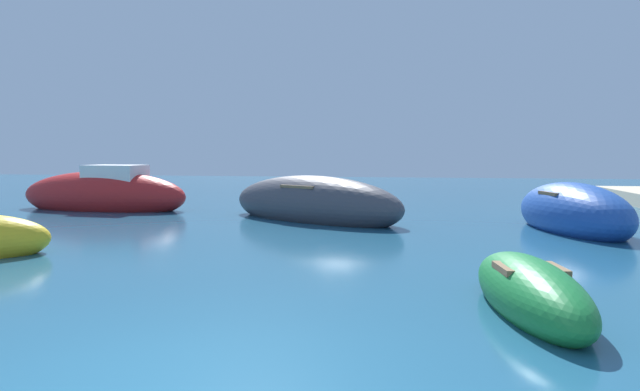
{
  "coord_description": "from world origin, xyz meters",
  "views": [
    {
      "loc": [
        1.95,
        -4.01,
        1.99
      ],
      "look_at": [
        -0.77,
        11.76,
        0.72
      ],
      "focal_mm": 30.27,
      "sensor_mm": 36.0,
      "label": 1
    }
  ],
  "objects_px": {
    "moored_boat_0": "(572,213)",
    "moored_boat_1": "(313,204)",
    "moored_boat_3": "(529,292)",
    "moored_boat_2": "(104,195)"
  },
  "relations": [
    {
      "from": "moored_boat_0",
      "to": "moored_boat_2",
      "type": "distance_m",
      "value": 14.94
    },
    {
      "from": "moored_boat_0",
      "to": "moored_boat_3",
      "type": "xyz_separation_m",
      "value": [
        -2.58,
        -7.59,
        -0.2
      ]
    },
    {
      "from": "moored_boat_0",
      "to": "moored_boat_3",
      "type": "height_order",
      "value": "moored_boat_0"
    },
    {
      "from": "moored_boat_0",
      "to": "moored_boat_1",
      "type": "xyz_separation_m",
      "value": [
        -6.95,
        1.08,
        0.03
      ]
    },
    {
      "from": "moored_boat_0",
      "to": "moored_boat_1",
      "type": "bearing_deg",
      "value": 67.0
    },
    {
      "from": "moored_boat_1",
      "to": "moored_boat_3",
      "type": "bearing_deg",
      "value": 147.27
    },
    {
      "from": "moored_boat_0",
      "to": "moored_boat_3",
      "type": "distance_m",
      "value": 8.02
    },
    {
      "from": "moored_boat_0",
      "to": "moored_boat_1",
      "type": "distance_m",
      "value": 7.03
    },
    {
      "from": "moored_boat_1",
      "to": "moored_boat_3",
      "type": "xyz_separation_m",
      "value": [
        4.37,
        -8.67,
        -0.23
      ]
    },
    {
      "from": "moored_boat_2",
      "to": "moored_boat_3",
      "type": "bearing_deg",
      "value": 143.65
    }
  ]
}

